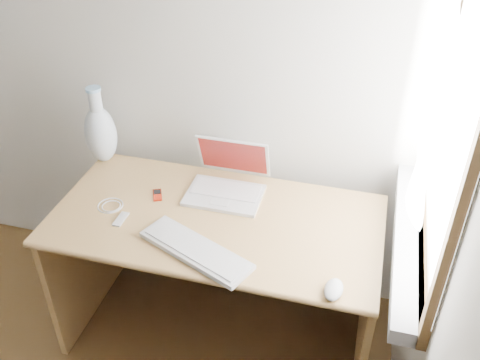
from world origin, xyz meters
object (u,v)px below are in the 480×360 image
(laptop, at_px, (227,182))
(desk, at_px, (223,242))
(vase, at_px, (100,132))
(external_keyboard, at_px, (196,250))

(laptop, bearing_deg, desk, -86.06)
(desk, bearing_deg, vase, 162.91)
(laptop, xyz_separation_m, vase, (-0.63, 0.09, 0.10))
(desk, distance_m, external_keyboard, 0.37)
(external_keyboard, height_order, vase, vase)
(external_keyboard, bearing_deg, vase, 164.89)
(laptop, height_order, external_keyboard, laptop)
(vase, bearing_deg, external_keyboard, -38.29)
(desk, distance_m, vase, 0.76)
(external_keyboard, distance_m, vase, 0.81)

